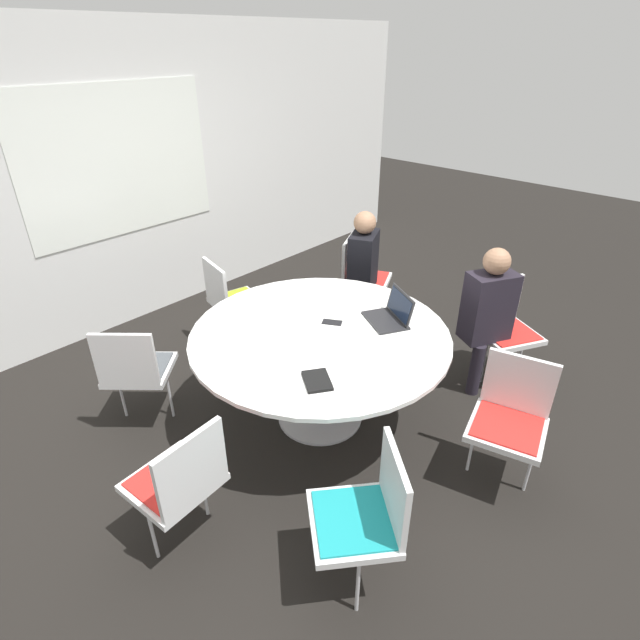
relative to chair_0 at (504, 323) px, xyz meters
name	(u,v)px	position (x,y,z in m)	size (l,w,h in m)	color
ground_plane	(320,417)	(-1.43, 0.72, -0.50)	(16.00, 16.00, 0.00)	black
wall_back	(122,183)	(-1.43, 3.19, 0.85)	(8.00, 0.07, 2.70)	silver
conference_table	(320,349)	(-1.43, 0.72, 0.12)	(1.79, 1.79, 0.75)	#B7B7BC
chair_0	(504,323)	(0.00, 0.00, 0.00)	(0.59, 0.58, 0.85)	silver
chair_1	(361,273)	(-0.01, 1.47, 0.00)	(0.58, 0.57, 0.85)	silver
chair_2	(230,297)	(-1.21, 2.01, 0.00)	(0.51, 0.52, 0.85)	silver
chair_3	(135,367)	(-2.35, 1.65, 0.00)	(0.61, 0.61, 0.85)	silver
chair_4	(180,478)	(-2.72, 0.55, 0.00)	(0.47, 0.46, 0.85)	silver
chair_5	(367,511)	(-2.22, -0.31, 0.00)	(0.61, 0.61, 0.85)	silver
chair_6	(511,414)	(-1.05, -0.52, 0.00)	(0.51, 0.53, 0.85)	silver
person_0	(489,310)	(-0.25, 0.05, 0.20)	(0.42, 0.37, 1.20)	#231E28
person_1	(365,265)	(-0.19, 1.29, 0.20)	(0.42, 0.36, 1.20)	black
laptop	(391,314)	(-0.96, 0.46, 0.30)	(0.38, 0.41, 0.21)	#232326
spiral_notebook	(317,381)	(-1.86, 0.36, 0.26)	(0.24, 0.26, 0.02)	black
cell_phone	(332,322)	(-1.27, 0.75, 0.25)	(0.13, 0.16, 0.01)	black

